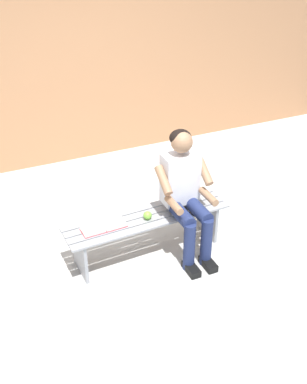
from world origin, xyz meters
name	(u,v)px	position (x,y,z in m)	size (l,w,h in m)	color
ground_plane	(74,365)	(1.04, 1.00, -0.02)	(10.00, 7.00, 0.04)	#B2B2AD
brick_wall	(28,46)	(0.50, -2.35, 1.53)	(9.50, 0.24, 3.05)	#B27A51
bench_near	(147,225)	(0.00, 0.00, 0.33)	(1.63, 0.46, 0.43)	gray
person_seated	(186,191)	(-0.35, 0.10, 0.68)	(0.50, 0.69, 1.24)	silver
apple	(148,215)	(0.02, 0.05, 0.47)	(0.08, 0.08, 0.08)	#72B738
book_open	(104,227)	(0.44, 0.02, 0.44)	(0.42, 0.18, 0.02)	white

